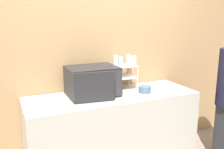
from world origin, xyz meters
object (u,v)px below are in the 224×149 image
at_px(glass_front_left, 121,62).
at_px(glass_back_right, 129,59).
at_px(glass_back_left, 116,60).
at_px(bowl, 145,89).
at_px(microwave, 92,81).
at_px(glass_front_right, 134,61).
at_px(dish_rack, 124,72).

xyz_separation_m(glass_front_left, glass_back_right, (0.18, 0.14, 0.00)).
relative_size(glass_back_left, bowl, 0.82).
distance_m(microwave, glass_front_left, 0.41).
height_order(glass_front_left, glass_back_left, same).
relative_size(glass_back_right, bowl, 0.82).
distance_m(glass_back_right, glass_front_right, 0.14).
relative_size(dish_rack, glass_front_right, 2.54).
bearing_deg(dish_rack, bowl, -58.45).
bearing_deg(dish_rack, glass_front_right, -34.29).
distance_m(microwave, glass_back_left, 0.44).
height_order(glass_front_left, glass_back_right, same).
bearing_deg(glass_back_right, bowl, -80.63).
bearing_deg(glass_front_left, glass_back_left, 89.63).
xyz_separation_m(dish_rack, glass_back_left, (-0.09, 0.07, 0.14)).
distance_m(dish_rack, bowl, 0.34).
height_order(dish_rack, bowl, dish_rack).
distance_m(dish_rack, glass_back_left, 0.18).
bearing_deg(microwave, dish_rack, 11.50).
relative_size(microwave, glass_back_left, 4.75).
height_order(microwave, dish_rack, microwave).
bearing_deg(glass_front_right, dish_rack, 145.71).
relative_size(dish_rack, glass_back_right, 2.54).
height_order(glass_back_right, glass_back_left, same).
distance_m(glass_front_left, glass_front_right, 0.18).
bearing_deg(glass_front_right, microwave, -177.30).
bearing_deg(glass_back_left, bowl, -52.79).
bearing_deg(glass_front_right, glass_back_right, 89.69).
relative_size(microwave, bowl, 3.88).
xyz_separation_m(glass_back_right, bowl, (0.05, -0.31, -0.32)).
xyz_separation_m(glass_front_right, glass_back_left, (-0.18, 0.13, 0.00)).
relative_size(microwave, glass_back_right, 4.75).
xyz_separation_m(dish_rack, glass_front_left, (-0.09, -0.07, 0.14)).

